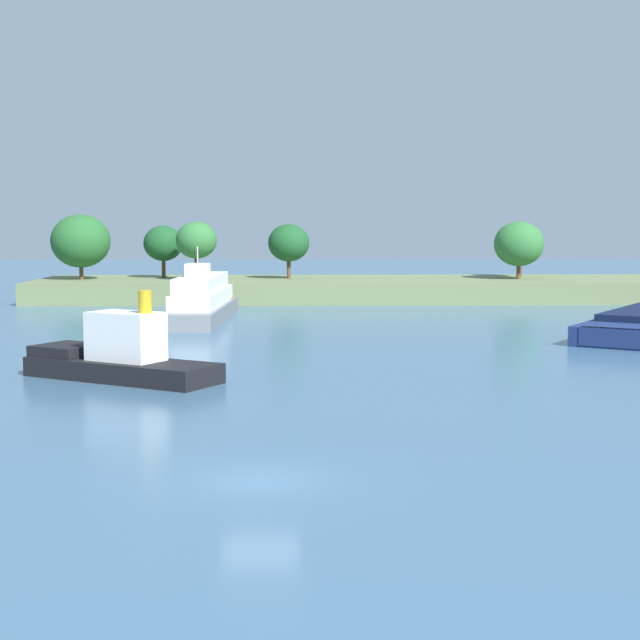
# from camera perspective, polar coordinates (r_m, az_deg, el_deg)

# --- Properties ---
(ground_plane) EXTENTS (400.00, 400.00, 0.00)m
(ground_plane) POSITION_cam_1_polar(r_m,az_deg,el_deg) (31.83, -3.55, -9.43)
(ground_plane) COLOR #3D607F
(treeline_island) EXTENTS (75.32, 17.61, 9.40)m
(treeline_island) POSITION_cam_1_polar(r_m,az_deg,el_deg) (107.29, 2.17, 2.35)
(treeline_island) COLOR #66754C
(treeline_island) RESTS_ON ground
(white_riverboat) EXTENTS (5.09, 20.52, 6.43)m
(white_riverboat) POSITION_cam_1_polar(r_m,az_deg,el_deg) (84.44, -6.98, 1.16)
(white_riverboat) COLOR slate
(white_riverboat) RESTS_ON ground
(tugboat) EXTENTS (11.31, 8.66, 4.86)m
(tugboat) POSITION_cam_1_polar(r_m,az_deg,el_deg) (52.85, -11.82, -2.13)
(tugboat) COLOR black
(tugboat) RESTS_ON ground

